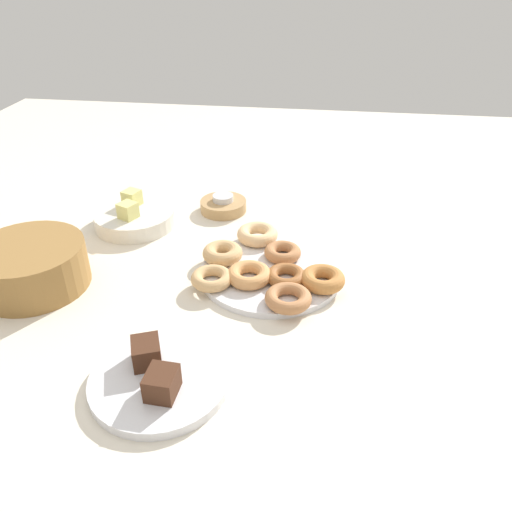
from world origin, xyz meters
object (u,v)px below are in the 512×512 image
tealight (223,198)px  basket (31,266)px  donut_0 (223,253)px  melon_chunk_right (132,198)px  donut_1 (286,276)px  donut_2 (288,298)px  donut_6 (249,275)px  donut_5 (257,234)px  donut_plate (271,272)px  donut_3 (323,279)px  fruit_bowl (135,218)px  donut_4 (283,252)px  donut_7 (212,278)px  brownie_near (162,383)px  cake_plate (160,380)px  melon_chunk_left (128,211)px  candle_holder (223,206)px  brownie_far (146,352)px

tealight → basket: (-0.37, 0.30, 0.01)m
donut_0 → melon_chunk_right: size_ratio=2.28×
donut_1 → basket: (-0.06, 0.48, 0.02)m
donut_2 → donut_6: donut_6 is taller
donut_5 → donut_plate: bearing=-159.5°
donut_1 → melon_chunk_right: melon_chunk_right is taller
donut_0 → donut_3: (-0.06, -0.21, -0.00)m
donut_5 → fruit_bowl: size_ratio=0.48×
donut_4 → basket: 0.49m
donut_0 → donut_4: bearing=-78.8°
donut_0 → donut_2: donut_0 is taller
donut_4 → donut_5: (0.06, 0.06, 0.00)m
donut_7 → brownie_near: brownie_near is taller
donut_0 → basket: 0.37m
cake_plate → brownie_near: 0.04m
donut_4 → donut_5: size_ratio=0.85×
donut_6 → cake_plate: donut_6 is taller
donut_plate → melon_chunk_right: melon_chunk_right is taller
donut_3 → donut_6: 0.14m
donut_2 → melon_chunk_right: melon_chunk_right is taller
donut_plate → melon_chunk_right: bearing=60.8°
donut_5 → donut_6: donut_5 is taller
donut_5 → melon_chunk_left: bearing=86.5°
donut_5 → fruit_bowl: 0.30m
donut_4 → fruit_bowl: (0.12, 0.36, -0.01)m
donut_1 → candle_holder: (0.30, 0.18, -0.01)m
donut_5 → melon_chunk_right: bearing=75.0°
melon_chunk_left → brownie_far: bearing=-156.7°
donut_7 → melon_chunk_right: size_ratio=2.22×
donut_1 → donut_0: bearing=65.8°
donut_1 → tealight: (0.30, 0.18, 0.01)m
donut_0 → donut_7: donut_0 is taller
candle_holder → donut_3: bearing=-140.5°
cake_plate → donut_1: bearing=-30.6°
cake_plate → tealight: (0.58, 0.02, 0.03)m
donut_0 → donut_5: bearing=-34.2°
candle_holder → tealight: 0.02m
donut_0 → donut_4: donut_0 is taller
donut_0 → brownie_far: bearing=170.0°
tealight → fruit_bowl: size_ratio=0.27×
candle_holder → donut_0: bearing=-169.1°
donut_5 → donut_6: 0.16m
brownie_far → donut_5: bearing=-16.0°
cake_plate → candle_holder: candle_holder is taller
donut_7 → candle_holder: bearing=7.4°
basket → donut_1: bearing=-82.6°
donut_1 → brownie_near: brownie_near is taller
donut_6 → melon_chunk_left: 0.35m
donut_7 → basket: bearing=95.8°
candle_holder → melon_chunk_left: size_ratio=3.15×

